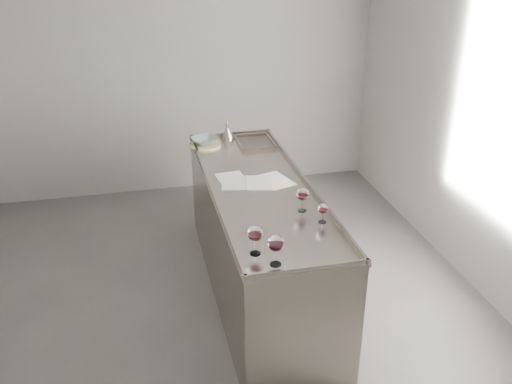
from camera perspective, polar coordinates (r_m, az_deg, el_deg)
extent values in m
cube|color=#504D4B|center=(4.47, -5.16, -12.81)|extent=(4.50, 5.00, 0.02)
cube|color=gray|center=(6.18, -9.13, 12.39)|extent=(4.50, 0.02, 2.80)
cube|color=gray|center=(4.60, 23.30, 6.26)|extent=(0.02, 5.00, 2.80)
cube|color=gray|center=(4.52, 0.35, -4.99)|extent=(0.75, 2.40, 0.92)
cube|color=gray|center=(4.31, 0.37, 0.43)|extent=(0.77, 2.42, 0.02)
cube|color=gray|center=(3.29, 5.20, -7.65)|extent=(0.77, 0.02, 0.03)
cube|color=gray|center=(5.38, -2.58, 5.84)|extent=(0.77, 0.02, 0.03)
cube|color=gray|center=(4.24, -4.44, 0.27)|extent=(0.02, 2.42, 0.03)
cube|color=gray|center=(4.39, 5.01, 1.17)|extent=(0.02, 2.42, 0.03)
cube|color=#595654|center=(5.17, -0.10, 4.82)|extent=(0.30, 0.38, 0.01)
cylinder|color=white|center=(3.45, -0.08, -6.14)|extent=(0.07, 0.07, 0.00)
cylinder|color=white|center=(3.42, -0.08, -5.46)|extent=(0.01, 0.01, 0.09)
ellipsoid|color=white|center=(3.38, -0.08, -4.15)|extent=(0.10, 0.10, 0.10)
cylinder|color=#37070E|center=(3.39, -0.08, -4.47)|extent=(0.07, 0.07, 0.02)
cylinder|color=white|center=(3.35, 1.97, -7.21)|extent=(0.07, 0.07, 0.00)
cylinder|color=white|center=(3.32, 1.98, -6.49)|extent=(0.01, 0.01, 0.09)
ellipsoid|color=white|center=(3.27, 2.01, -5.13)|extent=(0.10, 0.10, 0.10)
cylinder|color=#340711|center=(3.28, 2.00, -5.47)|extent=(0.07, 0.07, 0.02)
cylinder|color=white|center=(3.96, 4.64, -1.84)|extent=(0.06, 0.06, 0.00)
cylinder|color=white|center=(3.94, 4.66, -1.28)|extent=(0.01, 0.01, 0.08)
ellipsoid|color=white|center=(3.90, 4.70, -0.21)|extent=(0.09, 0.09, 0.09)
cylinder|color=#3B080D|center=(3.91, 4.69, -0.48)|extent=(0.06, 0.06, 0.02)
cylinder|color=white|center=(3.82, 6.65, -2.99)|extent=(0.05, 0.05, 0.00)
cylinder|color=white|center=(3.80, 6.67, -2.52)|extent=(0.01, 0.01, 0.07)
ellipsoid|color=white|center=(3.77, 6.72, -1.67)|extent=(0.07, 0.07, 0.07)
cylinder|color=#3B0812|center=(3.78, 6.71, -1.87)|extent=(0.05, 0.05, 0.01)
cube|color=white|center=(4.35, -2.19, 0.89)|extent=(0.24, 0.30, 0.01)
cube|color=white|center=(4.35, 0.38, 0.90)|extent=(0.24, 0.30, 0.01)
cylinder|color=white|center=(4.35, -0.91, 0.96)|extent=(0.07, 0.26, 0.01)
cube|color=white|center=(4.41, 1.90, 1.17)|extent=(0.30, 0.36, 0.00)
cube|color=silver|center=(4.42, -2.38, 1.28)|extent=(0.24, 0.32, 0.00)
cylinder|color=#C4BC7F|center=(5.13, -5.13, 4.72)|extent=(0.31, 0.31, 0.02)
imported|color=gray|center=(5.12, -5.15, 5.13)|extent=(0.29, 0.29, 0.06)
cone|color=#A39C91|center=(5.26, -2.87, 5.83)|extent=(0.13, 0.13, 0.11)
cylinder|color=#A39C91|center=(5.23, -2.88, 6.54)|extent=(0.02, 0.02, 0.03)
cylinder|color=#B07030|center=(5.23, -2.89, 6.75)|extent=(0.03, 0.03, 0.01)
cone|color=#A39C91|center=(5.22, -2.89, 7.02)|extent=(0.02, 0.02, 0.04)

